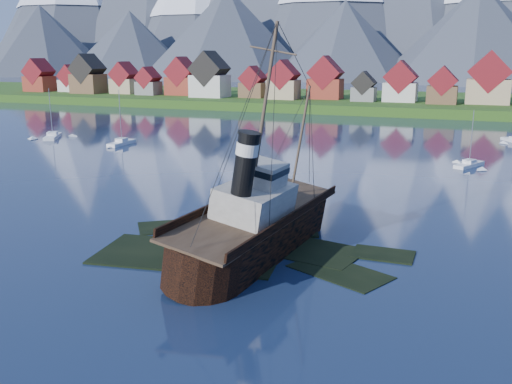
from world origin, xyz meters
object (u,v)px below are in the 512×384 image
(sailboat_a, at_px, (53,137))
(tugboat_wreck, at_px, (259,220))
(sailboat_d, at_px, (469,165))
(sailboat_b, at_px, (122,144))

(sailboat_a, bearing_deg, tugboat_wreck, -66.57)
(sailboat_a, xyz_separation_m, sailboat_d, (91.86, -1.81, -0.03))
(tugboat_wreck, bearing_deg, sailboat_b, 140.06)
(tugboat_wreck, relative_size, sailboat_b, 2.44)
(tugboat_wreck, distance_m, sailboat_a, 91.06)
(sailboat_b, relative_size, sailboat_d, 1.18)
(tugboat_wreck, bearing_deg, sailboat_d, 75.50)
(sailboat_b, bearing_deg, sailboat_d, 0.28)
(sailboat_b, bearing_deg, sailboat_a, 171.42)
(sailboat_a, relative_size, sailboat_b, 0.98)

